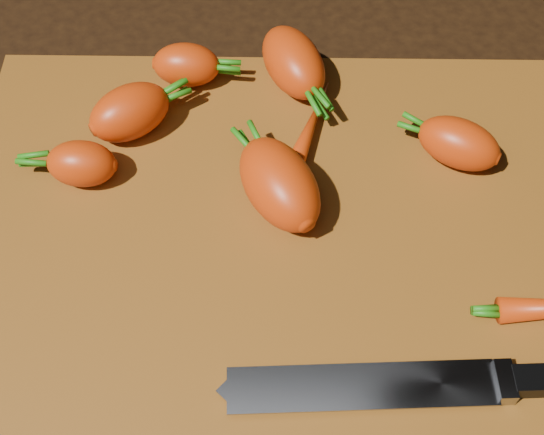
{
  "coord_description": "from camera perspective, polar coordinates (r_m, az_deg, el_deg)",
  "views": [
    {
      "loc": [
        0.0,
        -0.31,
        0.51
      ],
      "look_at": [
        0.0,
        0.01,
        0.03
      ],
      "focal_mm": 50.0,
      "sensor_mm": 36.0,
      "label": 1
    }
  ],
  "objects": [
    {
      "name": "ground",
      "position": [
        0.6,
        -0.01,
        -2.63
      ],
      "size": [
        2.0,
        2.0,
        0.01
      ],
      "primitive_type": "cube",
      "color": "black"
    },
    {
      "name": "carrot_2",
      "position": [
        0.68,
        1.62,
        11.6
      ],
      "size": [
        0.08,
        0.09,
        0.05
      ],
      "primitive_type": "ellipsoid",
      "rotation": [
        0.0,
        0.0,
        -1.13
      ],
      "color": "red",
      "rests_on": "cutting_board"
    },
    {
      "name": "carrot_6",
      "position": [
        0.63,
        2.36,
        5.52
      ],
      "size": [
        0.05,
        0.1,
        0.02
      ],
      "primitive_type": "ellipsoid",
      "rotation": [
        0.0,
        0.0,
        1.26
      ],
      "color": "red",
      "rests_on": "cutting_board"
    },
    {
      "name": "carrot_4",
      "position": [
        0.69,
        -6.46,
        11.35
      ],
      "size": [
        0.06,
        0.04,
        0.04
      ],
      "primitive_type": "ellipsoid",
      "rotation": [
        0.0,
        0.0,
        -0.06
      ],
      "color": "red",
      "rests_on": "cutting_board"
    },
    {
      "name": "knife",
      "position": [
        0.53,
        8.77,
        -12.4
      ],
      "size": [
        0.3,
        0.04,
        0.02
      ],
      "rotation": [
        0.0,
        0.0,
        0.05
      ],
      "color": "gray",
      "rests_on": "cutting_board"
    },
    {
      "name": "carrot_3",
      "position": [
        0.59,
        0.57,
        2.53
      ],
      "size": [
        0.09,
        0.1,
        0.05
      ],
      "primitive_type": "ellipsoid",
      "rotation": [
        0.0,
        0.0,
        2.07
      ],
      "color": "red",
      "rests_on": "cutting_board"
    },
    {
      "name": "carrot_1",
      "position": [
        0.63,
        -14.15,
        3.95
      ],
      "size": [
        0.06,
        0.04,
        0.04
      ],
      "primitive_type": "ellipsoid",
      "rotation": [
        0.0,
        0.0,
        3.09
      ],
      "color": "red",
      "rests_on": "cutting_board"
    },
    {
      "name": "cutting_board",
      "position": [
        0.59,
        -0.01,
        -2.08
      ],
      "size": [
        0.5,
        0.4,
        0.01
      ],
      "primitive_type": "cube",
      "color": "brown",
      "rests_on": "ground"
    },
    {
      "name": "carrot_0",
      "position": [
        0.65,
        -10.67,
        7.8
      ],
      "size": [
        0.08,
        0.08,
        0.05
      ],
      "primitive_type": "ellipsoid",
      "rotation": [
        0.0,
        0.0,
        0.61
      ],
      "color": "red",
      "rests_on": "cutting_board"
    },
    {
      "name": "carrot_5",
      "position": [
        0.64,
        13.89,
        5.44
      ],
      "size": [
        0.08,
        0.07,
        0.04
      ],
      "primitive_type": "ellipsoid",
      "rotation": [
        0.0,
        0.0,
        2.66
      ],
      "color": "red",
      "rests_on": "cutting_board"
    }
  ]
}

